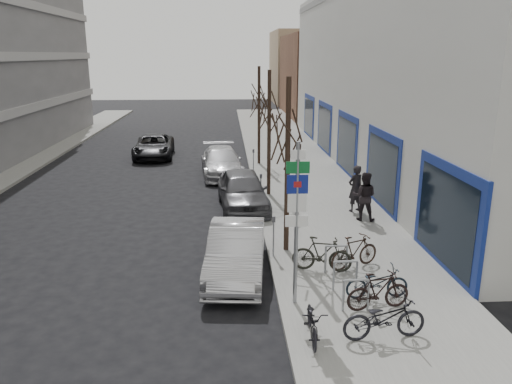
{
  "coord_description": "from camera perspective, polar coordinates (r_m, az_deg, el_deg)",
  "views": [
    {
      "loc": [
        0.76,
        -11.17,
        6.12
      ],
      "look_at": [
        1.66,
        3.68,
        2.0
      ],
      "focal_mm": 35.0,
      "sensor_mm": 36.0,
      "label": 1
    }
  ],
  "objects": [
    {
      "name": "bike_mid_curb",
      "position": [
        13.1,
        13.68,
        -9.73
      ],
      "size": [
        1.62,
        0.54,
        0.98
      ],
      "primitive_type": "imported",
      "rotation": [
        0.0,
        0.0,
        1.6
      ],
      "color": "black",
      "rests_on": "sidewalk_east"
    },
    {
      "name": "sidewalk_east",
      "position": [
        22.33,
        6.31,
        -0.33
      ],
      "size": [
        5.0,
        70.0,
        0.15
      ],
      "primitive_type": "cube",
      "color": "slate",
      "rests_on": "ground"
    },
    {
      "name": "ground",
      "position": [
        12.76,
        -6.62,
        -13.3
      ],
      "size": [
        120.0,
        120.0,
        0.0
      ],
      "primitive_type": "plane",
      "color": "black",
      "rests_on": "ground"
    },
    {
      "name": "tree_far",
      "position": [
        27.8,
        0.35,
        11.32
      ],
      "size": [
        1.8,
        1.8,
        5.5
      ],
      "color": "black",
      "rests_on": "ground"
    },
    {
      "name": "meter_front",
      "position": [
        15.16,
        2.02,
        -4.61
      ],
      "size": [
        0.1,
        0.08,
        1.27
      ],
      "color": "gray",
      "rests_on": "sidewalk_east"
    },
    {
      "name": "meter_mid",
      "position": [
        20.39,
        0.56,
        0.69
      ],
      "size": [
        0.1,
        0.08,
        1.27
      ],
      "color": "gray",
      "rests_on": "sidewalk_east"
    },
    {
      "name": "parked_car_front",
      "position": [
        14.25,
        -2.26,
        -6.78
      ],
      "size": [
        1.91,
        4.51,
        1.45
      ],
      "primitive_type": "imported",
      "rotation": [
        0.0,
        0.0,
        -0.09
      ],
      "color": "#B5B5BA",
      "rests_on": "ground"
    },
    {
      "name": "meter_back",
      "position": [
        25.74,
        -0.29,
        3.81
      ],
      "size": [
        0.1,
        0.08,
        1.27
      ],
      "color": "gray",
      "rests_on": "sidewalk_east"
    },
    {
      "name": "bike_mid_inner",
      "position": [
        14.34,
        7.55,
        -7.01
      ],
      "size": [
        1.79,
        0.91,
        1.04
      ],
      "primitive_type": "imported",
      "rotation": [
        0.0,
        0.0,
        1.32
      ],
      "color": "black",
      "rests_on": "sidewalk_east"
    },
    {
      "name": "tree_near",
      "position": [
        14.92,
        3.69,
        7.68
      ],
      "size": [
        1.8,
        1.8,
        5.5
      ],
      "color": "black",
      "rests_on": "ground"
    },
    {
      "name": "bike_far_curb",
      "position": [
        11.37,
        14.48,
        -13.42
      ],
      "size": [
        1.9,
        0.74,
        1.13
      ],
      "primitive_type": "imported",
      "rotation": [
        0.0,
        0.0,
        1.67
      ],
      "color": "black",
      "rests_on": "sidewalk_east"
    },
    {
      "name": "pedestrian_near",
      "position": [
        19.81,
        11.29,
        0.4
      ],
      "size": [
        0.8,
        0.7,
        1.84
      ],
      "primitive_type": "imported",
      "rotation": [
        0.0,
        0.0,
        3.61
      ],
      "color": "black",
      "rests_on": "sidewalk_east"
    },
    {
      "name": "tree_mid",
      "position": [
        21.34,
        1.52,
        10.05
      ],
      "size": [
        1.8,
        1.8,
        5.5
      ],
      "color": "black",
      "rests_on": "ground"
    },
    {
      "name": "pedestrian_far",
      "position": [
        18.81,
        12.26,
        -0.45
      ],
      "size": [
        0.8,
        0.66,
        1.85
      ],
      "primitive_type": "imported",
      "rotation": [
        0.0,
        0.0,
        2.8
      ],
      "color": "black",
      "rests_on": "sidewalk_east"
    },
    {
      "name": "bike_rack",
      "position": [
        13.33,
        10.18,
        -8.98
      ],
      "size": [
        0.66,
        2.26,
        0.83
      ],
      "color": "gray",
      "rests_on": "sidewalk_east"
    },
    {
      "name": "bike_near_left",
      "position": [
        11.16,
        6.49,
        -14.2
      ],
      "size": [
        0.55,
        1.54,
        0.93
      ],
      "primitive_type": "imported",
      "rotation": [
        0.0,
        0.0,
        -0.06
      ],
      "color": "black",
      "rests_on": "sidewalk_east"
    },
    {
      "name": "brick_building_far",
      "position": [
        52.66,
        10.24,
        12.93
      ],
      "size": [
        12.0,
        14.0,
        8.0
      ],
      "primitive_type": "cube",
      "color": "brown",
      "rests_on": "ground"
    },
    {
      "name": "bike_near_right",
      "position": [
        12.55,
        13.81,
        -10.89
      ],
      "size": [
        1.68,
        0.73,
        0.98
      ],
      "primitive_type": "imported",
      "rotation": [
        0.0,
        0.0,
        1.73
      ],
      "color": "black",
      "rests_on": "sidewalk_east"
    },
    {
      "name": "lane_car",
      "position": [
        31.26,
        -11.6,
        5.15
      ],
      "size": [
        2.52,
        5.04,
        1.37
      ],
      "primitive_type": "imported",
      "rotation": [
        0.0,
        0.0,
        0.05
      ],
      "color": "black",
      "rests_on": "ground"
    },
    {
      "name": "tan_building_far",
      "position": [
        67.4,
        7.66,
        13.96
      ],
      "size": [
        13.0,
        12.0,
        9.0
      ],
      "primitive_type": "cube",
      "color": "#937A5B",
      "rests_on": "ground"
    },
    {
      "name": "parked_car_back",
      "position": [
        26.01,
        -3.95,
        3.45
      ],
      "size": [
        2.4,
        5.09,
        1.44
      ],
      "primitive_type": "imported",
      "rotation": [
        0.0,
        0.0,
        0.08
      ],
      "color": "#B8B8BD",
      "rests_on": "ground"
    },
    {
      "name": "bike_far_inner",
      "position": [
        14.7,
        11.2,
        -6.66
      ],
      "size": [
        1.72,
        1.15,
        1.01
      ],
      "primitive_type": "imported",
      "rotation": [
        0.0,
        0.0,
        2.01
      ],
      "color": "black",
      "rests_on": "sidewalk_east"
    },
    {
      "name": "highway_sign_pole",
      "position": [
        11.86,
        4.67,
        -2.56
      ],
      "size": [
        0.55,
        0.1,
        4.2
      ],
      "color": "gray",
      "rests_on": "ground"
    },
    {
      "name": "parked_car_mid",
      "position": [
        20.24,
        -1.52,
        0.2
      ],
      "size": [
        2.21,
        4.77,
        1.58
      ],
      "primitive_type": "imported",
      "rotation": [
        0.0,
        0.0,
        0.08
      ],
      "color": "#4E4D53",
      "rests_on": "ground"
    }
  ]
}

